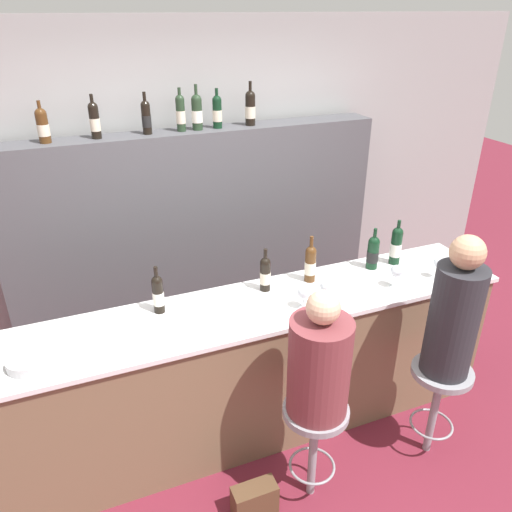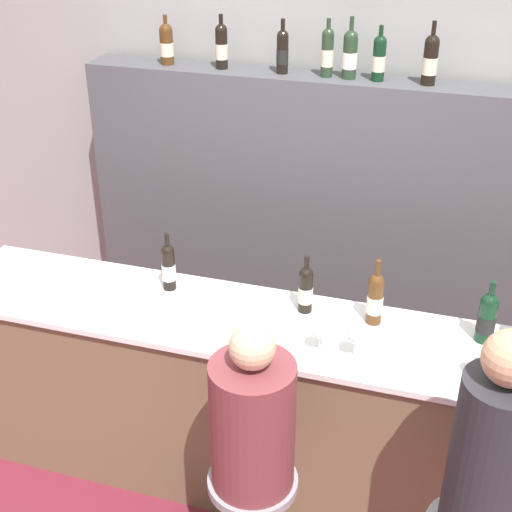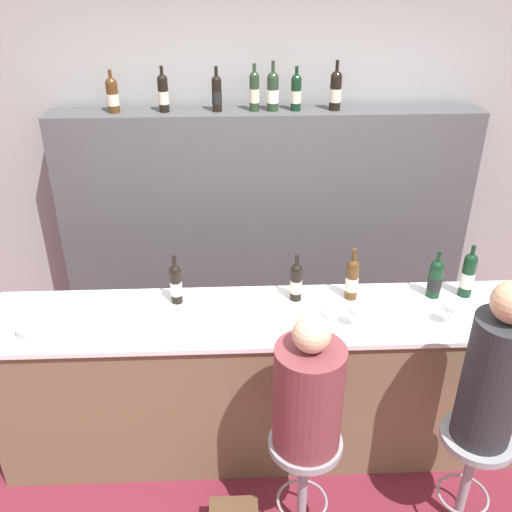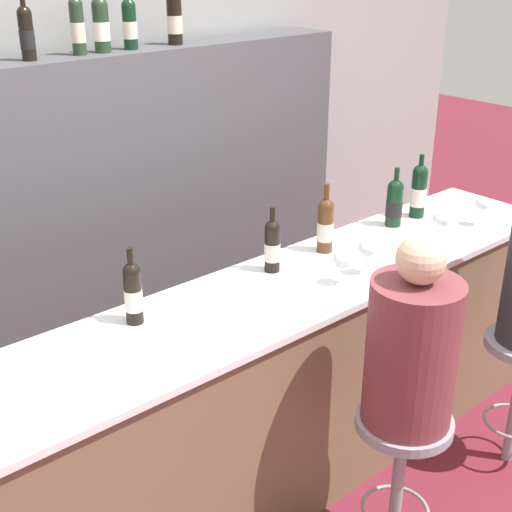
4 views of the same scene
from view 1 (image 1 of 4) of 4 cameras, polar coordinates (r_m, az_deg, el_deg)
ground_plane at (r=3.54m, az=2.14°, el=-21.67°), size 16.00×16.00×0.00m
wall_back at (r=4.32m, az=-7.71°, el=8.33°), size 6.40×0.05×2.60m
bar_counter at (r=3.38m, az=0.30°, el=-12.72°), size 3.28×0.60×1.00m
back_bar_cabinet at (r=4.27m, az=-6.59°, el=2.28°), size 3.08×0.28×1.79m
wine_bottle_counter_0 at (r=3.01m, az=-11.13°, el=-4.24°), size 0.07×0.07×0.30m
wine_bottle_counter_1 at (r=3.18m, az=1.06°, el=-2.01°), size 0.07×0.07×0.29m
wine_bottle_counter_2 at (r=3.30m, az=6.23°, el=-0.83°), size 0.07×0.07×0.32m
wine_bottle_counter_3 at (r=3.55m, az=13.22°, el=0.43°), size 0.08×0.08×0.30m
wine_bottle_counter_4 at (r=3.64m, az=15.72°, el=1.19°), size 0.08×0.08×0.33m
wine_bottle_backbar_0 at (r=3.83m, az=-23.20°, el=13.56°), size 0.08×0.08×0.29m
wine_bottle_backbar_1 at (r=3.84m, az=-17.97°, el=14.57°), size 0.07×0.07×0.31m
wine_bottle_backbar_2 at (r=3.89m, az=-12.44°, el=15.26°), size 0.07×0.07×0.30m
wine_bottle_backbar_3 at (r=3.94m, az=-8.62°, el=15.89°), size 0.07×0.07×0.32m
wine_bottle_backbar_4 at (r=3.97m, az=-6.77°, el=16.05°), size 0.08×0.08×0.34m
wine_bottle_backbar_5 at (r=4.01m, az=-4.46°, el=16.14°), size 0.07×0.07×0.30m
wine_bottle_backbar_6 at (r=4.10m, az=-0.66°, el=16.59°), size 0.08×0.08×0.34m
wine_glass_0 at (r=3.02m, az=5.51°, el=-4.21°), size 0.08×0.08×0.15m
wine_glass_1 at (r=3.08m, az=8.05°, el=-3.51°), size 0.08×0.08×0.16m
wine_glass_2 at (r=3.35m, az=15.78°, el=-1.74°), size 0.08×0.08×0.16m
wine_glass_3 at (r=3.55m, az=20.14°, el=-0.81°), size 0.07×0.07×0.15m
metal_bowl at (r=2.84m, az=-24.51°, el=-10.89°), size 0.22×0.22×0.05m
bar_stool_left at (r=2.98m, az=6.72°, el=-18.92°), size 0.37×0.37×0.67m
guest_seated_left at (r=2.68m, az=7.25°, el=-12.03°), size 0.33×0.33×0.74m
bar_stool_right at (r=3.40m, az=20.17°, el=-13.98°), size 0.37×0.37×0.67m
guest_seated_right at (r=3.09m, az=21.75°, el=-6.19°), size 0.28×0.28×0.89m
handbag at (r=3.19m, az=-0.16°, el=-26.08°), size 0.26×0.12×0.20m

